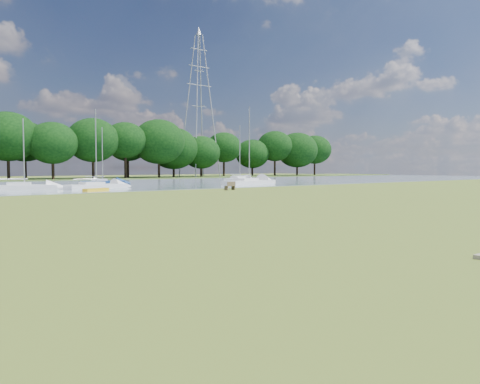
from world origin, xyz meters
TOP-DOWN VIEW (x-y plane):
  - ground at (0.00, 0.00)m, footprint 220.00×220.00m
  - river at (0.00, 42.00)m, footprint 220.00×40.00m
  - riverbank_bench at (14.82, 18.57)m, footprint 1.42×0.77m
  - kayak at (3.38, 24.00)m, footprint 2.78×1.67m
  - pylon at (46.55, 70.00)m, footprint 6.63×4.65m
  - tree_line at (8.34, 68.00)m, footprint 159.59×9.76m
  - sailboat_0 at (-0.97, 31.20)m, footprint 6.25×3.57m
  - sailboat_2 at (11.22, 41.01)m, footprint 5.70×2.89m
  - sailboat_3 at (32.95, 39.19)m, footprint 6.55×3.47m
  - sailboat_4 at (5.40, 28.95)m, footprint 6.55×2.66m
  - sailboat_5 at (25.46, 28.19)m, footprint 8.68×3.92m

SIDE VIEW (x-z plane):
  - ground at x=0.00m, z-range 0.00..0.00m
  - river at x=0.00m, z-range -0.05..0.05m
  - kayak at x=3.38m, z-range 0.05..0.33m
  - riverbank_bench at x=14.82m, z-range 0.00..0.84m
  - sailboat_2 at x=11.22m, z-range -3.23..4.17m
  - sailboat_4 at x=5.40m, z-range -3.60..4.56m
  - sailboat_0 at x=-0.97m, z-range -3.00..3.97m
  - sailboat_5 at x=25.46m, z-range -4.46..5.52m
  - sailboat_3 at x=32.95m, z-range -3.86..4.94m
  - tree_line at x=8.34m, z-range 1.08..12.89m
  - pylon at x=46.55m, z-range 3.95..37.40m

